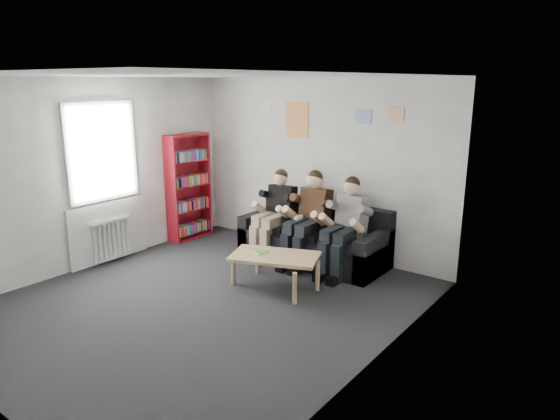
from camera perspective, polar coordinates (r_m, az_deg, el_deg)
name	(u,v)px	position (r m, az deg, el deg)	size (l,w,h in m)	color
room_shell	(200,195)	(5.86, -9.12, 1.65)	(5.00, 5.00, 5.00)	black
sofa	(314,240)	(7.54, 3.95, -3.49)	(2.22, 0.91, 0.86)	black
bookshelf	(189,187)	(8.60, -10.36, 2.60)	(0.27, 0.81, 1.79)	maroon
coffee_table	(275,259)	(6.52, -0.61, -5.61)	(1.12, 0.62, 0.45)	tan
game_cases	(260,251)	(6.59, -2.32, -4.76)	(0.19, 0.16, 0.03)	white
person_left	(274,214)	(7.63, -0.72, -0.44)	(0.41, 0.87, 1.34)	black
person_middle	(307,219)	(7.27, 3.11, -1.07)	(0.43, 0.92, 1.39)	#462E17
person_right	(344,227)	(6.96, 7.33, -1.97)	(0.42, 0.90, 1.36)	silver
radiator	(112,239)	(7.88, -18.64, -3.14)	(0.10, 0.64, 0.60)	white
window	(105,194)	(7.77, -19.35, 1.75)	(0.05, 1.30, 2.36)	white
poster_large	(297,120)	(7.89, 1.96, 10.25)	(0.42, 0.01, 0.55)	#E8B352
poster_blue	(363,117)	(7.28, 9.48, 10.49)	(0.25, 0.01, 0.20)	#4386E6
poster_pink	(396,114)	(7.05, 13.14, 10.60)	(0.22, 0.01, 0.18)	#C83E99
poster_sign	(267,106)	(8.24, -1.50, 11.83)	(0.20, 0.01, 0.14)	white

